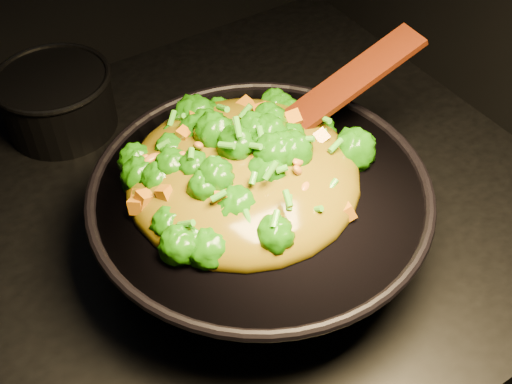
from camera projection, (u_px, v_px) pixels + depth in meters
stovetop at (194, 372)px, 1.30m from camera, size 1.20×0.90×0.90m
wok at (260, 220)px, 0.90m from camera, size 0.50×0.50×0.13m
stir_fry at (242, 150)px, 0.83m from camera, size 0.38×0.38×0.11m
spatula at (319, 104)px, 0.89m from camera, size 0.32×0.07×0.14m
back_pot at (58, 101)px, 1.10m from camera, size 0.19×0.19×0.11m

